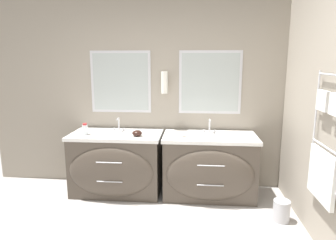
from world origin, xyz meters
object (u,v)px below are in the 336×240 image
(vanity_right, at_px, (209,167))
(amenity_bowl, at_px, (137,133))
(waste_bin, at_px, (281,210))
(vanity_left, at_px, (116,164))
(toiletry_bottle, at_px, (85,130))

(vanity_right, bearing_deg, amenity_bowl, -175.46)
(waste_bin, bearing_deg, vanity_left, 164.57)
(amenity_bowl, bearing_deg, waste_bin, -15.77)
(toiletry_bottle, bearing_deg, amenity_bowl, -0.87)
(vanity_left, relative_size, amenity_bowl, 9.41)
(vanity_left, xyz_separation_m, waste_bin, (1.98, -0.55, -0.28))
(amenity_bowl, bearing_deg, vanity_right, 4.54)
(toiletry_bottle, bearing_deg, waste_bin, -11.63)
(vanity_right, xyz_separation_m, waste_bin, (0.77, -0.55, -0.28))
(vanity_right, bearing_deg, vanity_left, 180.00)
(vanity_left, bearing_deg, amenity_bowl, -13.51)
(vanity_right, relative_size, waste_bin, 4.99)
(vanity_left, height_order, vanity_right, same)
(vanity_left, height_order, waste_bin, vanity_left)
(toiletry_bottle, relative_size, waste_bin, 0.63)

